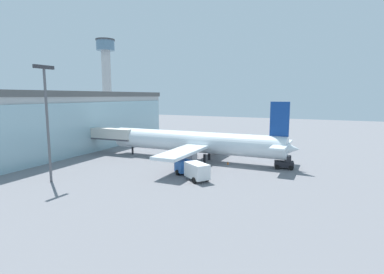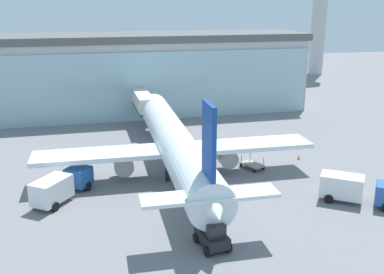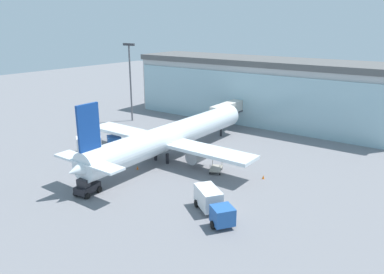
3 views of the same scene
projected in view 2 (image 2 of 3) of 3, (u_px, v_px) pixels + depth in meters
name	position (u px, v px, depth m)	size (l,w,h in m)	color
ground	(180.00, 205.00, 43.23)	(240.00, 240.00, 0.00)	slate
terminal_building	(141.00, 73.00, 78.73)	(58.30, 16.57, 13.54)	#B1B1B1
jet_bridge	(142.00, 101.00, 69.23)	(2.82, 11.92, 5.51)	beige
airplane	(175.00, 143.00, 50.37)	(30.79, 38.74, 11.55)	white
catering_truck	(61.00, 186.00, 44.14)	(5.91, 7.28, 2.65)	#2659A5
fuel_truck	(356.00, 189.00, 43.42)	(7.30, 5.86, 2.65)	#2659A5
baggage_cart	(252.00, 164.00, 52.64)	(2.65, 3.22, 1.50)	#9E998C
pushback_tug	(213.00, 237.00, 35.59)	(2.68, 3.48, 2.30)	black
safety_cone_nose	(179.00, 195.00, 44.91)	(0.36, 0.36, 0.55)	orange
safety_cone_wingtip	(299.00, 157.00, 55.72)	(0.36, 0.36, 0.55)	orange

